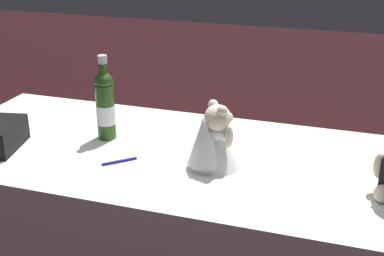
# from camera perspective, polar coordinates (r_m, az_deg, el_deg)

# --- Properties ---
(reception_table) EXTENTS (1.89, 0.77, 0.78)m
(reception_table) POSITION_cam_1_polar(r_m,az_deg,el_deg) (2.01, -0.00, -13.00)
(reception_table) COLOR white
(reception_table) RESTS_ON ground_plane
(teddy_bear_bride) EXTENTS (0.20, 0.20, 0.22)m
(teddy_bear_bride) POSITION_cam_1_polar(r_m,az_deg,el_deg) (1.69, 2.28, -1.40)
(teddy_bear_bride) COLOR white
(teddy_bear_bride) RESTS_ON reception_table
(champagne_bottle) EXTENTS (0.07, 0.07, 0.31)m
(champagne_bottle) POSITION_cam_1_polar(r_m,az_deg,el_deg) (1.92, -9.41, 2.56)
(champagne_bottle) COLOR #264B1A
(champagne_bottle) RESTS_ON reception_table
(signing_pen) EXTENTS (0.10, 0.09, 0.01)m
(signing_pen) POSITION_cam_1_polar(r_m,az_deg,el_deg) (1.77, -8.06, -3.61)
(signing_pen) COLOR navy
(signing_pen) RESTS_ON reception_table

